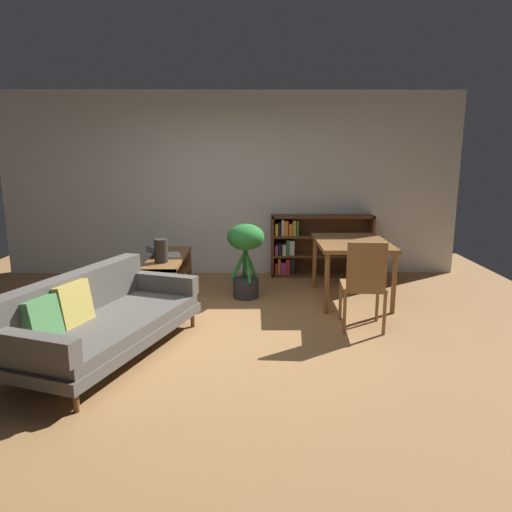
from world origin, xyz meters
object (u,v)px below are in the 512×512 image
at_px(fabric_couch, 98,318).
at_px(open_laptop, 165,254).
at_px(dining_table, 352,247).
at_px(dining_chair_near, 364,281).
at_px(potted_floor_plant, 246,251).
at_px(bookshelf, 314,245).
at_px(desk_speaker, 161,251).
at_px(media_console, 168,277).

distance_m(fabric_couch, open_laptop, 1.89).
bearing_deg(fabric_couch, dining_table, 32.64).
bearing_deg(dining_chair_near, potted_floor_plant, 136.60).
distance_m(dining_table, bookshelf, 1.30).
distance_m(fabric_couch, desk_speaker, 1.55).
relative_size(potted_floor_plant, dining_chair_near, 0.99).
height_order(open_laptop, desk_speaker, desk_speaker).
height_order(open_laptop, dining_chair_near, dining_chair_near).
relative_size(media_console, open_laptop, 2.82).
relative_size(media_console, potted_floor_plant, 1.41).
bearing_deg(bookshelf, fabric_couch, -128.39).
height_order(media_console, desk_speaker, desk_speaker).
relative_size(fabric_couch, desk_speaker, 7.67).
height_order(fabric_couch, bookshelf, bookshelf).
bearing_deg(dining_table, potted_floor_plant, 176.25).
bearing_deg(fabric_couch, bookshelf, 51.61).
xyz_separation_m(fabric_couch, dining_table, (2.63, 1.69, 0.32)).
relative_size(fabric_couch, dining_chair_near, 2.26).
relative_size(fabric_couch, bookshelf, 1.43).
relative_size(open_laptop, potted_floor_plant, 0.50).
distance_m(potted_floor_plant, dining_table, 1.32).
xyz_separation_m(fabric_couch, desk_speaker, (0.31, 1.48, 0.32)).
bearing_deg(desk_speaker, fabric_couch, -101.73).
height_order(fabric_couch, media_console, fabric_couch).
relative_size(dining_chair_near, bookshelf, 0.63).
xyz_separation_m(desk_speaker, dining_table, (2.32, 0.20, 0.00)).
xyz_separation_m(potted_floor_plant, bookshelf, (1.01, 1.16, -0.15)).
height_order(dining_chair_near, bookshelf, dining_chair_near).
distance_m(open_laptop, dining_table, 2.36).
bearing_deg(bookshelf, dining_chair_near, -84.47).
xyz_separation_m(dining_chair_near, bookshelf, (-0.22, 2.32, -0.07)).
height_order(media_console, dining_table, dining_table).
height_order(dining_table, bookshelf, bookshelf).
relative_size(media_console, desk_speaker, 4.75).
distance_m(fabric_couch, dining_table, 3.14).
bearing_deg(media_console, dining_chair_near, -28.33).
bearing_deg(open_laptop, media_console, -52.88).
bearing_deg(bookshelf, media_console, -150.69).
bearing_deg(desk_speaker, dining_chair_near, -21.34).
bearing_deg(potted_floor_plant, fabric_couch, -126.58).
relative_size(desk_speaker, dining_table, 0.23).
xyz_separation_m(open_laptop, dining_table, (2.35, -0.17, 0.12)).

